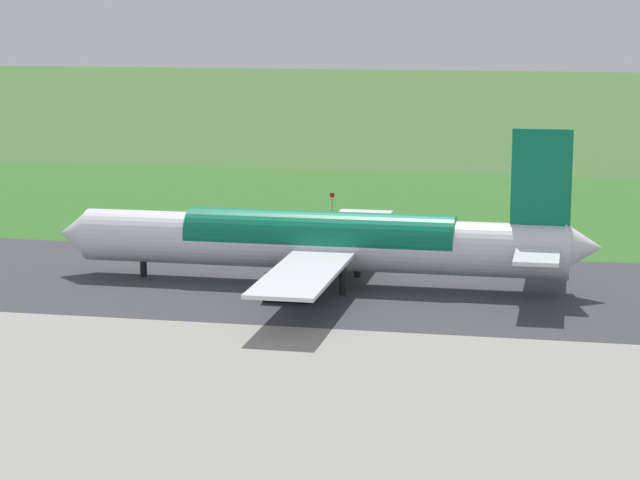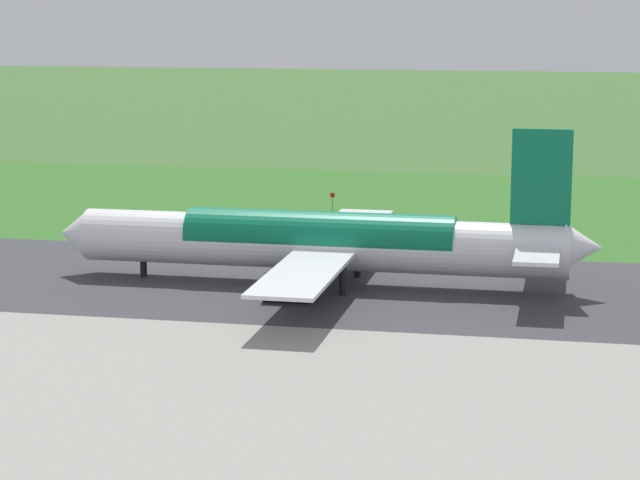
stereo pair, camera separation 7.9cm
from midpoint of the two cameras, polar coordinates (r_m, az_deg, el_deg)
ground_plane at (r=120.87m, az=4.48°, el=-2.27°), size 800.00×800.00×0.00m
runway_asphalt at (r=120.87m, az=4.48°, el=-2.25°), size 600.00×32.99×0.06m
grass_verge_foreground at (r=163.59m, az=6.34°, el=1.15°), size 600.00×80.00×0.04m
airliner_main at (r=121.39m, az=0.16°, el=-0.08°), size 53.97×44.03×15.88m
no_stopping_sign at (r=166.48m, az=0.55°, el=1.86°), size 0.60×0.10×2.32m
traffic_cone_orange at (r=164.12m, az=-1.50°, el=1.33°), size 0.40×0.40×0.55m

